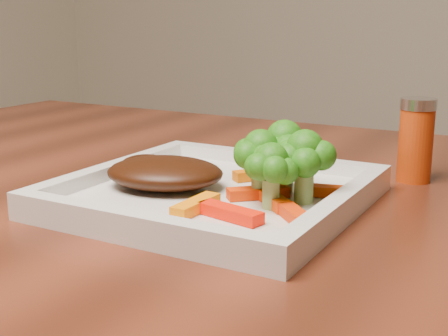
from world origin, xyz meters
The scene contains 14 objects.
plate centered at (0.05, -0.06, 0.76)m, with size 0.27×0.27×0.01m, color silver.
steak centered at (0.00, -0.07, 0.78)m, with size 0.12×0.09×0.03m, color #381708.
broccoli_0 centered at (0.11, -0.02, 0.80)m, with size 0.07×0.07×0.07m, color #167213, non-canonical shape.
broccoli_1 centered at (0.14, -0.05, 0.79)m, with size 0.06×0.06×0.06m, color #167613, non-canonical shape.
broccoli_2 centered at (0.12, -0.08, 0.79)m, with size 0.06×0.06×0.06m, color #116B14, non-canonical shape.
broccoli_3 centered at (0.10, -0.05, 0.79)m, with size 0.06×0.06×0.06m, color #1A7814, non-canonical shape.
carrot_0 centered at (0.10, -0.12, 0.77)m, with size 0.06×0.02×0.01m, color #FF1A04.
carrot_1 centered at (0.16, -0.10, 0.77)m, with size 0.05×0.01×0.01m, color red.
carrot_2 centered at (0.07, -0.12, 0.77)m, with size 0.06×0.02×0.01m, color orange.
carrot_3 centered at (0.15, -0.02, 0.77)m, with size 0.05×0.01×0.01m, color #CC3503.
carrot_4 centered at (0.07, 0.01, 0.77)m, with size 0.05×0.01×0.01m, color #D25B03.
carrot_5 centered at (0.12, -0.07, 0.77)m, with size 0.05×0.01×0.01m, color #F14003.
carrot_6 centered at (0.10, -0.06, 0.77)m, with size 0.06×0.02×0.01m, color #E63303.
spice_shaker centered at (0.20, 0.12, 0.80)m, with size 0.04×0.04×0.09m, color #A63109.
Camera 1 is at (0.34, -0.56, 0.93)m, focal length 50.00 mm.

